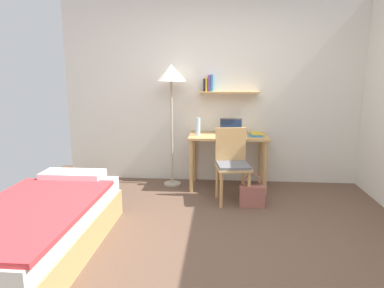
% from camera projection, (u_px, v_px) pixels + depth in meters
% --- Properties ---
extents(ground_plane, '(5.28, 5.28, 0.00)m').
position_uv_depth(ground_plane, '(213.00, 246.00, 3.14)').
color(ground_plane, brown).
extents(wall_back, '(4.40, 0.27, 2.60)m').
position_uv_depth(wall_back, '(217.00, 92.00, 4.86)').
color(wall_back, silver).
rests_on(wall_back, ground_plane).
extents(bed, '(0.93, 1.93, 0.54)m').
position_uv_depth(bed, '(38.00, 229.00, 2.94)').
color(bed, tan).
rests_on(bed, ground_plane).
extents(desk, '(1.06, 0.59, 0.74)m').
position_uv_depth(desk, '(228.00, 145.00, 4.67)').
color(desk, tan).
rests_on(desk, ground_plane).
extents(desk_chair, '(0.46, 0.46, 0.90)m').
position_uv_depth(desk_chair, '(232.00, 162.00, 4.18)').
color(desk_chair, tan).
rests_on(desk_chair, ground_plane).
extents(standing_lamp, '(0.40, 0.40, 1.68)m').
position_uv_depth(standing_lamp, '(171.00, 79.00, 4.60)').
color(standing_lamp, '#B2A893').
rests_on(standing_lamp, ground_plane).
extents(laptop, '(0.31, 0.23, 0.21)m').
position_uv_depth(laptop, '(231.00, 131.00, 4.69)').
color(laptop, '#2D2D33').
rests_on(laptop, desk).
extents(water_bottle, '(0.06, 0.06, 0.24)m').
position_uv_depth(water_bottle, '(198.00, 127.00, 4.61)').
color(water_bottle, silver).
rests_on(water_bottle, desk).
extents(book_stack, '(0.19, 0.23, 0.04)m').
position_uv_depth(book_stack, '(256.00, 134.00, 4.58)').
color(book_stack, '#3384C6').
rests_on(book_stack, desk).
extents(handbag, '(0.30, 0.11, 0.41)m').
position_uv_depth(handbag, '(252.00, 195.00, 4.05)').
color(handbag, '#99564C').
rests_on(handbag, ground_plane).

